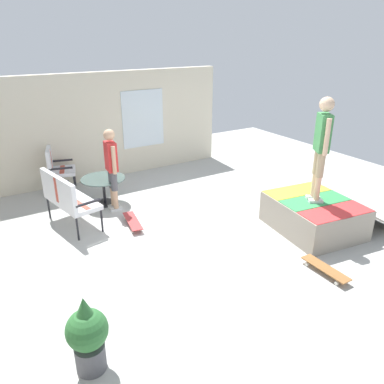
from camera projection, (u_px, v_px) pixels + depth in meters
ground_plane at (213, 234)px, 6.91m from camera, size 12.00×12.00×0.10m
house_facade at (108, 126)px, 9.15m from camera, size 0.23×6.00×2.51m
skate_ramp at (315, 215)px, 6.86m from camera, size 1.77×2.22×0.59m
patio_bench at (66, 196)px, 6.83m from camera, size 1.33×0.78×1.02m
patio_chair_near_house at (56, 166)px, 8.38m from camera, size 0.74×0.70×1.02m
patio_table at (104, 186)px, 7.86m from camera, size 0.90×0.90×0.57m
person_watching at (111, 164)px, 7.41m from camera, size 0.48×0.26×1.65m
person_skater at (322, 142)px, 6.31m from camera, size 0.42×0.35×1.80m
skateboard_by_bench at (133, 221)px, 7.07m from camera, size 0.82×0.33×0.10m
skateboard_spare at (325, 269)px, 5.65m from camera, size 0.80×0.21×0.10m
potted_plant at (88, 334)px, 3.90m from camera, size 0.44×0.44×0.92m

